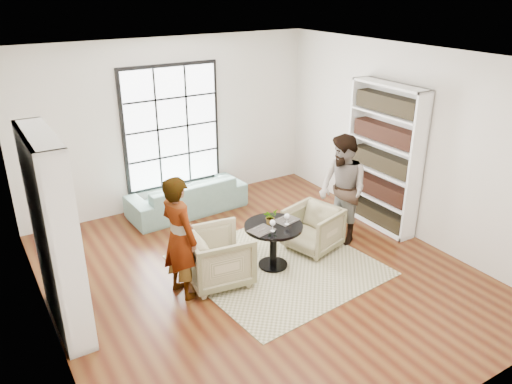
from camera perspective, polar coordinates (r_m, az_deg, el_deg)
ground at (r=7.22m, az=0.44°, el=-9.31°), size 6.00×6.00×0.00m
room_shell at (r=7.06m, az=-1.86°, el=1.38°), size 6.00×6.01×6.00m
rug at (r=7.42m, az=2.53°, el=-8.31°), size 2.73×2.73×0.01m
pedestal_table at (r=7.15m, az=2.00°, el=-5.11°), size 0.84×0.84×0.67m
sofa at (r=9.00m, az=-7.88°, el=-0.44°), size 2.13×0.92×0.61m
armchair_left at (r=6.88m, az=-4.29°, el=-7.40°), size 0.95×0.93×0.77m
armchair_right at (r=7.74m, az=6.51°, el=-4.19°), size 0.92×0.90×0.68m
person_left at (r=6.46m, az=-8.75°, el=-5.18°), size 0.52×0.68×1.67m
person_right at (r=7.84m, az=9.86°, el=0.24°), size 0.70×0.88×1.74m
placemat_left at (r=6.92m, az=0.63°, el=-4.39°), size 0.39×0.33×0.01m
placemat_right at (r=7.21m, az=3.51°, el=-3.23°), size 0.39×0.33×0.01m
cutlery_left at (r=6.92m, az=0.63°, el=-4.34°), size 0.19×0.25×0.01m
cutlery_right at (r=7.21m, az=3.51°, el=-3.18°), size 0.19×0.25×0.01m
wine_glass_left at (r=6.85m, az=1.92°, el=-3.57°), size 0.08×0.08×0.17m
wine_glass_right at (r=7.04m, az=3.57°, el=-2.83°), size 0.08×0.08×0.17m
flower_centerpiece at (r=7.07m, az=1.64°, el=-2.83°), size 0.24×0.22×0.22m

